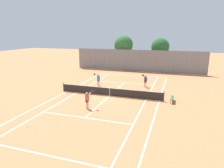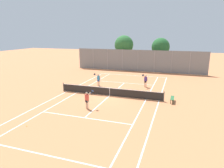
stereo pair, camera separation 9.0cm
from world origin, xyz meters
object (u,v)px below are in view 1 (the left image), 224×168
(loose_tennis_ball_0, at_px, (89,81))
(loose_tennis_ball_2, at_px, (81,101))
(tennis_net, at_px, (110,91))
(courtside_bench, at_px, (172,98))
(player_far_right, at_px, (145,80))
(tree_behind_right, at_px, (161,47))
(player_far_left, at_px, (98,79))
(loose_tennis_ball_1, at_px, (27,126))
(player_near_side, at_px, (87,99))
(tree_behind_left, at_px, (123,45))

(loose_tennis_ball_0, height_order, loose_tennis_ball_2, same)
(tennis_net, xyz_separation_m, loose_tennis_ball_0, (-5.14, 5.56, -0.48))
(loose_tennis_ball_2, distance_m, courtside_bench, 9.46)
(player_far_right, bearing_deg, tree_behind_right, 87.67)
(player_far_left, height_order, loose_tennis_ball_1, player_far_left)
(tennis_net, distance_m, player_far_left, 4.71)
(player_far_right, bearing_deg, player_near_side, -112.48)
(tennis_net, xyz_separation_m, courtside_bench, (6.80, 0.08, -0.10))
(tree_behind_right, bearing_deg, tennis_net, -101.41)
(loose_tennis_ball_2, bearing_deg, tennis_net, 49.90)
(player_far_left, bearing_deg, courtside_bench, -20.57)
(loose_tennis_ball_0, relative_size, tree_behind_right, 0.01)
(tree_behind_left, bearing_deg, player_far_left, -87.92)
(tennis_net, relative_size, player_near_side, 6.76)
(loose_tennis_ball_1, height_order, loose_tennis_ball_2, same)
(loose_tennis_ball_0, relative_size, loose_tennis_ball_1, 1.00)
(courtside_bench, bearing_deg, player_near_side, -149.43)
(player_near_side, bearing_deg, player_far_left, 105.03)
(tennis_net, distance_m, loose_tennis_ball_2, 3.52)
(player_far_left, height_order, tree_behind_left, tree_behind_left)
(loose_tennis_ball_1, relative_size, loose_tennis_ball_2, 1.00)
(loose_tennis_ball_0, height_order, tree_behind_left, tree_behind_left)
(player_far_left, relative_size, loose_tennis_ball_0, 26.88)
(loose_tennis_ball_1, bearing_deg, player_far_right, 65.03)
(loose_tennis_ball_0, distance_m, tree_behind_left, 13.49)
(tennis_net, height_order, player_far_right, player_far_right)
(player_near_side, bearing_deg, loose_tennis_ball_0, 114.08)
(loose_tennis_ball_0, height_order, loose_tennis_ball_1, same)
(loose_tennis_ball_0, bearing_deg, tree_behind_left, 82.11)
(loose_tennis_ball_1, xyz_separation_m, courtside_bench, (10.27, 9.31, 0.38))
(loose_tennis_ball_0, distance_m, tree_behind_right, 16.34)
(tree_behind_right, bearing_deg, tree_behind_left, -176.39)
(player_near_side, height_order, courtside_bench, player_near_side)
(player_far_left, distance_m, loose_tennis_ball_2, 6.47)
(player_near_side, xyz_separation_m, player_far_right, (3.91, 9.45, 0.00))
(tennis_net, relative_size, loose_tennis_ball_1, 181.82)
(player_far_right, distance_m, loose_tennis_ball_0, 8.40)
(player_far_left, xyz_separation_m, tree_behind_left, (-0.52, 14.43, 3.65))
(player_far_right, bearing_deg, loose_tennis_ball_1, -114.97)
(courtside_bench, bearing_deg, loose_tennis_ball_0, 155.35)
(tennis_net, relative_size, loose_tennis_ball_0, 181.82)
(loose_tennis_ball_0, xyz_separation_m, loose_tennis_ball_2, (2.90, -8.23, 0.00))
(tennis_net, distance_m, courtside_bench, 6.80)
(player_far_right, height_order, tree_behind_right, tree_behind_right)
(player_far_left, bearing_deg, loose_tennis_ball_1, -92.62)
(tennis_net, xyz_separation_m, loose_tennis_ball_1, (-3.47, -9.23, -0.48))
(player_near_side, distance_m, player_far_right, 10.22)
(player_near_side, xyz_separation_m, courtside_bench, (7.51, 4.44, -0.52))
(loose_tennis_ball_0, relative_size, courtside_bench, 0.04)
(player_far_right, bearing_deg, loose_tennis_ball_2, -125.07)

